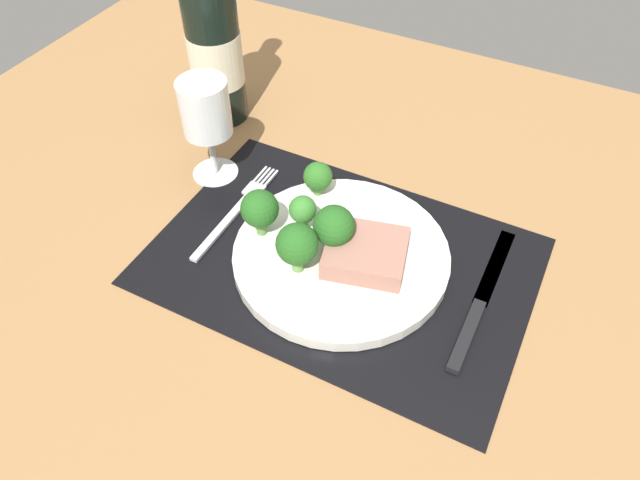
% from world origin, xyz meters
% --- Properties ---
extents(ground_plane, '(1.40, 1.10, 0.03)m').
position_xyz_m(ground_plane, '(0.00, 0.00, -0.01)').
color(ground_plane, '#996D42').
extents(placemat, '(0.46, 0.31, 0.00)m').
position_xyz_m(placemat, '(0.00, 0.00, 0.00)').
color(placemat, black).
rests_on(placemat, ground_plane).
extents(plate, '(0.26, 0.26, 0.02)m').
position_xyz_m(plate, '(0.00, 0.00, 0.01)').
color(plate, silver).
rests_on(plate, placemat).
extents(steak, '(0.11, 0.10, 0.03)m').
position_xyz_m(steak, '(0.03, -0.00, 0.03)').
color(steak, '#9E6B5B').
rests_on(steak, plate).
extents(broccoli_near_steak, '(0.05, 0.05, 0.07)m').
position_xyz_m(broccoli_near_steak, '(-0.03, -0.05, 0.06)').
color(broccoli_near_steak, '#6B994C').
rests_on(broccoli_near_steak, plate).
extents(broccoli_near_fork, '(0.05, 0.05, 0.06)m').
position_xyz_m(broccoli_near_fork, '(-0.01, -0.00, 0.06)').
color(broccoli_near_fork, '#5B8942').
rests_on(broccoli_near_fork, plate).
extents(broccoli_front_edge, '(0.04, 0.04, 0.05)m').
position_xyz_m(broccoli_front_edge, '(-0.07, 0.08, 0.05)').
color(broccoli_front_edge, '#5B8942').
rests_on(broccoli_front_edge, plate).
extents(broccoli_back_left, '(0.05, 0.05, 0.06)m').
position_xyz_m(broccoli_back_left, '(-0.10, -0.02, 0.06)').
color(broccoli_back_left, '#5B8942').
rests_on(broccoli_back_left, plate).
extents(broccoli_center, '(0.03, 0.03, 0.05)m').
position_xyz_m(broccoli_center, '(-0.06, 0.01, 0.05)').
color(broccoli_center, '#5B8942').
rests_on(broccoli_center, plate).
extents(fork, '(0.02, 0.19, 0.01)m').
position_xyz_m(fork, '(-0.16, 0.01, 0.01)').
color(fork, silver).
rests_on(fork, placemat).
extents(knife, '(0.02, 0.23, 0.01)m').
position_xyz_m(knife, '(0.17, 0.01, 0.01)').
color(knife, black).
rests_on(knife, placemat).
extents(wine_bottle, '(0.08, 0.08, 0.32)m').
position_xyz_m(wine_bottle, '(-0.30, 0.19, 0.12)').
color(wine_bottle, black).
rests_on(wine_bottle, ground_plane).
extents(wine_glass, '(0.07, 0.07, 0.15)m').
position_xyz_m(wine_glass, '(-0.23, 0.07, 0.10)').
color(wine_glass, silver).
rests_on(wine_glass, ground_plane).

